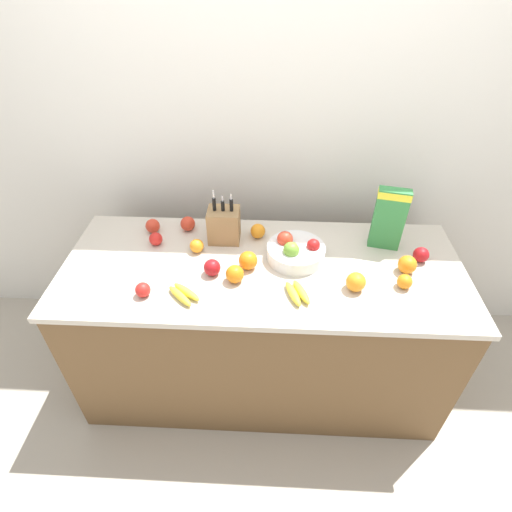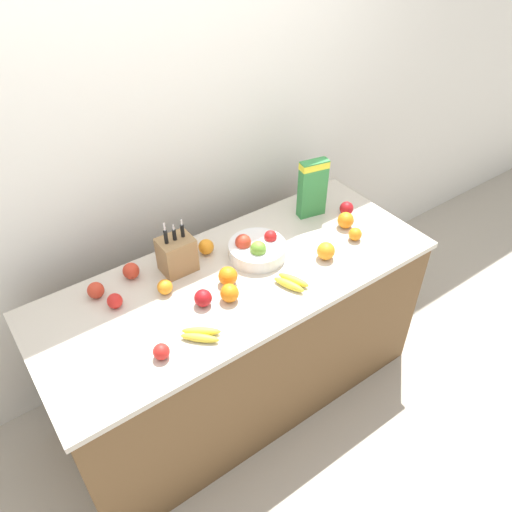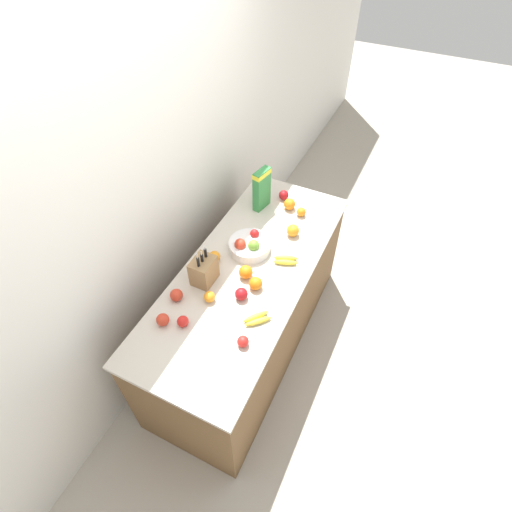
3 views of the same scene
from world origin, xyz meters
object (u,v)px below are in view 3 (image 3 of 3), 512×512
(apple_middle, at_px, (183,321))
(orange_mid_left, at_px, (290,204))
(banana_bunch_right, at_px, (257,319))
(orange_front_center, at_px, (293,231))
(cereal_box, at_px, (262,188))
(apple_by_knife_block, at_px, (163,320))
(orange_front_right, at_px, (301,212))
(apple_rear, at_px, (176,295))
(orange_mid_right, at_px, (246,272))
(orange_near_bowl, at_px, (209,297))
(banana_bunch_left, at_px, (286,260))
(apple_front, at_px, (284,195))
(knife_block, at_px, (204,271))
(orange_front_left, at_px, (214,257))
(fruit_bowl, at_px, (249,245))
(apple_rightmost, at_px, (243,341))
(apple_near_bananas, at_px, (241,294))
(orange_by_cereal, at_px, (256,283))

(apple_middle, height_order, orange_mid_left, orange_mid_left)
(banana_bunch_right, bearing_deg, orange_front_center, 6.39)
(cereal_box, height_order, apple_by_knife_block, cereal_box)
(orange_front_right, bearing_deg, apple_rear, 159.23)
(apple_rear, bearing_deg, orange_mid_right, -41.05)
(apple_rear, bearing_deg, orange_near_bowl, -67.09)
(banana_bunch_left, height_order, apple_middle, apple_middle)
(apple_front, xyz_separation_m, apple_by_knife_block, (-1.36, 0.18, -0.00))
(knife_block, distance_m, banana_bunch_right, 0.46)
(banana_bunch_left, relative_size, orange_front_left, 2.22)
(fruit_bowl, distance_m, apple_middle, 0.71)
(banana_bunch_left, bearing_deg, banana_bunch_right, -176.64)
(apple_rear, distance_m, orange_front_left, 0.38)
(knife_block, relative_size, orange_mid_right, 3.23)
(apple_front, bearing_deg, banana_bunch_right, -164.71)
(orange_near_bowl, bearing_deg, orange_mid_left, -5.93)
(apple_rightmost, height_order, apple_by_knife_block, apple_by_knife_block)
(orange_near_bowl, bearing_deg, apple_front, -1.08)
(apple_by_knife_block, bearing_deg, apple_near_bananas, -41.82)
(apple_front, height_order, apple_rightmost, apple_front)
(apple_rear, xyz_separation_m, apple_by_knife_block, (-0.18, -0.03, -0.00))
(apple_near_bananas, relative_size, apple_rear, 1.02)
(apple_middle, xyz_separation_m, orange_by_cereal, (0.43, -0.26, 0.01))
(banana_bunch_left, distance_m, orange_front_left, 0.47)
(orange_near_bowl, relative_size, orange_by_cereal, 0.83)
(apple_front, bearing_deg, apple_rear, 170.07)
(orange_front_center, distance_m, orange_front_right, 0.22)
(orange_near_bowl, bearing_deg, knife_block, 40.66)
(fruit_bowl, bearing_deg, cereal_box, 15.10)
(apple_middle, bearing_deg, orange_mid_left, -7.12)
(apple_rear, bearing_deg, orange_mid_left, -14.93)
(apple_rear, distance_m, orange_by_cereal, 0.49)
(apple_by_knife_block, height_order, orange_front_center, orange_front_center)
(banana_bunch_right, xyz_separation_m, apple_rear, (-0.07, 0.51, 0.02))
(knife_block, height_order, banana_bunch_left, knife_block)
(orange_near_bowl, bearing_deg, banana_bunch_right, -91.35)
(apple_by_knife_block, height_order, orange_near_bowl, apple_by_knife_block)
(banana_bunch_right, distance_m, orange_front_left, 0.55)
(apple_rightmost, height_order, orange_front_left, orange_front_left)
(cereal_box, distance_m, banana_bunch_right, 1.05)
(fruit_bowl, relative_size, orange_mid_left, 3.27)
(apple_front, bearing_deg, apple_near_bananas, -171.72)
(orange_front_center, relative_size, orange_by_cereal, 1.05)
(orange_front_center, bearing_deg, apple_rightmost, -174.84)
(fruit_bowl, height_order, orange_mid_left, fruit_bowl)
(orange_front_left, distance_m, orange_mid_left, 0.75)
(orange_by_cereal, distance_m, orange_mid_left, 0.81)
(banana_bunch_right, relative_size, apple_rear, 2.15)
(apple_middle, xyz_separation_m, orange_mid_left, (1.23, -0.15, 0.01))
(cereal_box, bearing_deg, fruit_bowl, -153.14)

